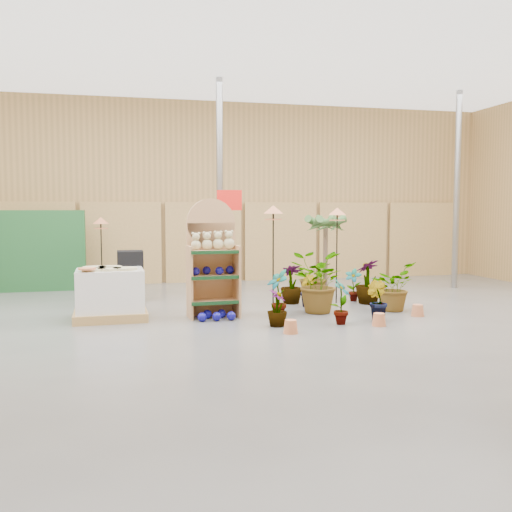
{
  "coord_description": "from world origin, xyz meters",
  "views": [
    {
      "loc": [
        -1.99,
        -8.22,
        1.82
      ],
      "look_at": [
        0.3,
        1.5,
        1.0
      ],
      "focal_mm": 40.0,
      "sensor_mm": 36.0,
      "label": 1
    }
  ],
  "objects": [
    {
      "name": "potted_plant_4",
      "position": [
        2.46,
        2.25,
        0.32
      ],
      "size": [
        0.41,
        0.4,
        0.65
      ],
      "primitive_type": "imported",
      "rotation": [
        0.0,
        0.0,
        5.6
      ],
      "color": "#3C642E",
      "rests_on": "ground"
    },
    {
      "name": "bird_table_front",
      "position": [
        0.54,
        1.22,
        1.75
      ],
      "size": [
        0.34,
        0.34,
        1.89
      ],
      "color": "black",
      "rests_on": "ground"
    },
    {
      "name": "potted_plant_11",
      "position": [
        1.18,
        2.26,
        0.38
      ],
      "size": [
        0.44,
        0.44,
        0.76
      ],
      "primitive_type": "imported",
      "rotation": [
        0.0,
        0.0,
        3.18
      ],
      "color": "#3C642E",
      "rests_on": "ground"
    },
    {
      "name": "teddy_bears",
      "position": [
        -0.48,
        1.25,
        1.27
      ],
      "size": [
        0.74,
        0.2,
        0.32
      ],
      "color": "#C3B989",
      "rests_on": "display_shelf"
    },
    {
      "name": "potted_plant_9",
      "position": [
        2.06,
        0.32,
        0.33
      ],
      "size": [
        0.4,
        0.44,
        0.65
      ],
      "primitive_type": "imported",
      "rotation": [
        0.0,
        0.0,
        1.94
      ],
      "color": "#3C642E",
      "rests_on": "ground"
    },
    {
      "name": "pallet_stack",
      "position": [
        -2.2,
        1.42,
        0.42
      ],
      "size": [
        1.2,
        1.01,
        0.87
      ],
      "rotation": [
        0.0,
        0.0,
        0.02
      ],
      "color": "#AB854C",
      "rests_on": "ground"
    },
    {
      "name": "potted_plant_3",
      "position": [
        2.62,
        1.9,
        0.43
      ],
      "size": [
        0.66,
        0.66,
        0.86
      ],
      "primitive_type": "imported",
      "rotation": [
        0.0,
        0.0,
        3.66
      ],
      "color": "#3C642E",
      "rests_on": "ground"
    },
    {
      "name": "potted_plant_5",
      "position": [
        1.37,
        1.86,
        0.3
      ],
      "size": [
        0.27,
        0.33,
        0.6
      ],
      "primitive_type": "imported",
      "rotation": [
        0.0,
        0.0,
        1.55
      ],
      "color": "#3C642E",
      "rests_on": "ground"
    },
    {
      "name": "potted_plant_0",
      "position": [
        0.56,
        0.95,
        0.41
      ],
      "size": [
        0.4,
        0.49,
        0.81
      ],
      "primitive_type": "imported",
      "rotation": [
        0.0,
        0.0,
        4.99
      ],
      "color": "#3C642E",
      "rests_on": "ground"
    },
    {
      "name": "potted_plant_2",
      "position": [
        1.34,
        1.25,
        0.53
      ],
      "size": [
        1.02,
        1.11,
        1.06
      ],
      "primitive_type": "imported",
      "rotation": [
        0.0,
        0.0,
        1.34
      ],
      "color": "#3C642E",
      "rests_on": "ground"
    },
    {
      "name": "gazing_balls_floor",
      "position": [
        -0.51,
        0.96,
        0.07
      ],
      "size": [
        0.63,
        0.39,
        0.15
      ],
      "color": "#110F8D",
      "rests_on": "ground"
    },
    {
      "name": "potted_plant_7",
      "position": [
        0.34,
        0.24,
        0.29
      ],
      "size": [
        0.43,
        0.43,
        0.57
      ],
      "primitive_type": "imported",
      "rotation": [
        0.0,
        0.0,
        1.13
      ],
      "color": "#3C642E",
      "rests_on": "ground"
    },
    {
      "name": "display_shelf",
      "position": [
        -0.51,
        1.35,
        0.92
      ],
      "size": [
        0.87,
        0.58,
        2.01
      ],
      "rotation": [
        0.0,
        0.0,
        0.06
      ],
      "color": "tan",
      "rests_on": "ground"
    },
    {
      "name": "potted_plant_6",
      "position": [
        1.74,
        2.71,
        0.47
      ],
      "size": [
        0.98,
        0.9,
        0.93
      ],
      "primitive_type": "imported",
      "rotation": [
        0.0,
        0.0,
        2.92
      ],
      "color": "#3C642E",
      "rests_on": "ground"
    },
    {
      "name": "palm",
      "position": [
        2.15,
        3.02,
        1.54
      ],
      "size": [
        0.7,
        0.7,
        1.8
      ],
      "color": "brown",
      "rests_on": "ground"
    },
    {
      "name": "potted_plant_10",
      "position": [
        2.74,
        1.1,
        0.44
      ],
      "size": [
        1.04,
        1.03,
        0.87
      ],
      "primitive_type": "imported",
      "rotation": [
        0.0,
        0.0,
        0.73
      ],
      "color": "#3C642E",
      "rests_on": "ground"
    },
    {
      "name": "bird_table_back",
      "position": [
        -2.42,
        4.29,
        1.53
      ],
      "size": [
        0.34,
        0.34,
        1.66
      ],
      "color": "black",
      "rests_on": "ground"
    },
    {
      "name": "potted_plant_8",
      "position": [
        1.36,
        0.15,
        0.37
      ],
      "size": [
        0.45,
        0.47,
        0.74
      ],
      "primitive_type": "imported",
      "rotation": [
        0.0,
        0.0,
        0.92
      ],
      "color": "#3C642E",
      "rests_on": "ground"
    },
    {
      "name": "charcoal_planters",
      "position": [
        -1.84,
        3.3,
        0.5
      ],
      "size": [
        0.5,
        0.5,
        1.0
      ],
      "color": "black",
      "rests_on": "ground"
    },
    {
      "name": "gazing_balls_shelf",
      "position": [
        -0.51,
        1.23,
        0.79
      ],
      "size": [
        0.74,
        0.25,
        0.14
      ],
      "color": "#110F8D",
      "rests_on": "display_shelf"
    },
    {
      "name": "room",
      "position": [
        0.0,
        0.91,
        2.21
      ],
      "size": [
        15.2,
        12.1,
        4.7
      ],
      "color": "#585858",
      "rests_on": "ground"
    },
    {
      "name": "bird_table_right",
      "position": [
        2.05,
        2.11,
        1.72
      ],
      "size": [
        0.34,
        0.34,
        1.85
      ],
      "color": "black",
      "rests_on": "ground"
    },
    {
      "name": "offer_sign",
      "position": [
        0.1,
        2.98,
        1.57
      ],
      "size": [
        0.5,
        0.08,
        2.2
      ],
      "color": "gray",
      "rests_on": "ground"
    },
    {
      "name": "trellis_stock",
      "position": [
        -3.8,
        5.2,
        0.9
      ],
      "size": [
        2.0,
        0.3,
        1.8
      ],
      "primitive_type": "cube",
      "color": "#1E582A",
      "rests_on": "ground"
    }
  ]
}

